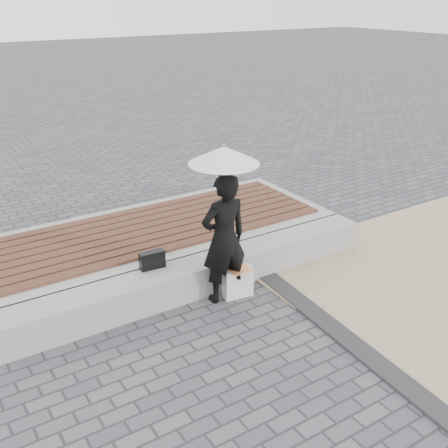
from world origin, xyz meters
The scene contains 10 objects.
ground centered at (0.00, 0.00, 0.00)m, with size 80.00×80.00×0.00m, color #4F4F54.
edging_band centered at (0.75, -0.50, 0.02)m, with size 0.25×5.20×0.04m, color #2A2A2C.
seating_ledge centered at (0.00, 1.60, 0.20)m, with size 5.00×0.45×0.40m, color gray.
timber_platform centered at (0.00, 2.80, 0.20)m, with size 5.00×2.00×0.40m, color gray.
timber_decking centered at (0.00, 2.80, 0.42)m, with size 4.60×1.60×0.04m, color brown, non-canonical shape.
woman centered at (0.12, 1.25, 0.81)m, with size 0.59×0.39×1.62m, color black.
parasol centered at (0.12, 1.25, 1.83)m, with size 0.80×0.80×1.02m.
handbag centered at (-0.59, 1.75, 0.51)m, with size 0.31×0.11×0.22m, color black.
canvas_tote centered at (0.29, 1.21, 0.19)m, with size 0.37×0.15×0.39m, color silver.
magazine centered at (0.29, 1.16, 0.39)m, with size 0.27×0.20×0.01m, color #EF4550.
Camera 1 is at (-2.93, -3.53, 3.49)m, focal length 42.79 mm.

